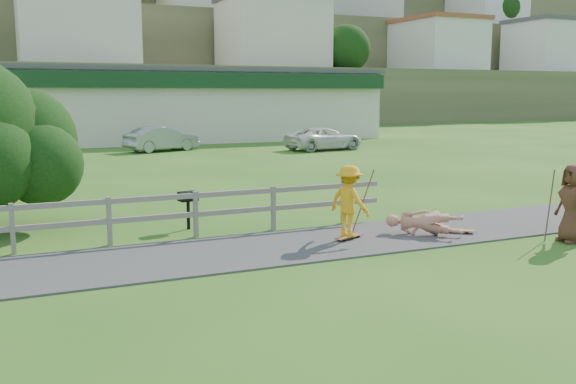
# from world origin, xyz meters

# --- Properties ---
(ground) EXTENTS (260.00, 260.00, 0.00)m
(ground) POSITION_xyz_m (0.00, 0.00, 0.00)
(ground) COLOR #275919
(ground) RESTS_ON ground
(path) EXTENTS (34.00, 3.00, 0.04)m
(path) POSITION_xyz_m (0.00, 1.50, 0.02)
(path) COLOR #3E3D40
(path) RESTS_ON ground
(fence) EXTENTS (15.05, 0.10, 1.10)m
(fence) POSITION_xyz_m (-4.62, 3.30, 0.72)
(fence) COLOR #67625B
(fence) RESTS_ON ground
(strip_mall) EXTENTS (32.50, 10.75, 5.10)m
(strip_mall) POSITION_xyz_m (4.00, 34.94, 2.58)
(strip_mall) COLOR silver
(strip_mall) RESTS_ON ground
(hillside) EXTENTS (220.00, 67.00, 47.50)m
(hillside) POSITION_xyz_m (0.00, 91.31, 14.41)
(hillside) COLOR #475130
(hillside) RESTS_ON ground
(skater_rider) EXTENTS (0.96, 1.23, 1.67)m
(skater_rider) POSITION_xyz_m (1.12, 1.47, 0.83)
(skater_rider) COLOR #F6A517
(skater_rider) RESTS_ON ground
(skater_fallen) EXTENTS (1.55, 1.61, 0.66)m
(skater_fallen) POSITION_xyz_m (2.98, 1.13, 0.33)
(skater_fallen) COLOR tan
(skater_fallen) RESTS_ON ground
(spectator_c) EXTENTS (0.75, 0.98, 1.80)m
(spectator_c) POSITION_xyz_m (5.68, -0.76, 0.90)
(spectator_c) COLOR #542F21
(spectator_c) RESTS_ON ground
(car_silver) EXTENTS (4.66, 2.91, 1.45)m
(car_silver) POSITION_xyz_m (2.60, 26.13, 0.73)
(car_silver) COLOR #989B9F
(car_silver) RESTS_ON ground
(car_white) EXTENTS (5.10, 2.91, 1.34)m
(car_white) POSITION_xyz_m (11.67, 22.90, 0.67)
(car_white) COLOR white
(car_white) RESTS_ON ground
(bbq) EXTENTS (0.48, 0.39, 0.95)m
(bbq) POSITION_xyz_m (-1.92, 4.23, 0.48)
(bbq) COLOR black
(bbq) RESTS_ON ground
(longboard_rider) EXTENTS (0.83, 0.49, 0.09)m
(longboard_rider) POSITION_xyz_m (1.12, 1.47, 0.05)
(longboard_rider) COLOR brown
(longboard_rider) RESTS_ON ground
(longboard_fallen) EXTENTS (0.91, 0.81, 0.11)m
(longboard_fallen) POSITION_xyz_m (3.78, 1.03, 0.05)
(longboard_fallen) COLOR brown
(longboard_fallen) RESTS_ON ground
(helmet) EXTENTS (0.30, 0.30, 0.30)m
(helmet) POSITION_xyz_m (3.58, 1.48, 0.15)
(helmet) COLOR red
(helmet) RESTS_ON ground
(pole_rider) EXTENTS (0.03, 0.03, 1.68)m
(pole_rider) POSITION_xyz_m (1.72, 1.87, 0.84)
(pole_rider) COLOR brown
(pole_rider) RESTS_ON ground
(pole_spec_left) EXTENTS (0.03, 0.03, 1.67)m
(pole_spec_left) POSITION_xyz_m (5.32, -0.45, 0.83)
(pole_spec_left) COLOR brown
(pole_spec_left) RESTS_ON ground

